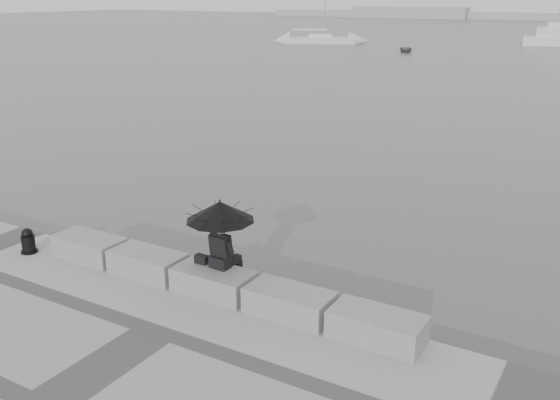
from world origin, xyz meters
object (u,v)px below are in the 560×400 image
Objects in this scene: seated_person at (220,217)px; sailboat_left at (320,39)px; mooring_bollard at (28,243)px; dinghy at (406,49)px.

seated_person is 0.11× the size of sailboat_left.
mooring_bollard is 60.12m from dinghy.
sailboat_left is 14.72m from dinghy.
sailboat_left is at bearing 117.81° from seated_person.
seated_person is 2.36× the size of mooring_bollard.
seated_person is at bearing 8.27° from mooring_bollard.
dinghy is (-17.08, 58.16, -1.77)m from seated_person.
seated_person is 5.08m from mooring_bollard.
seated_person reaches higher than mooring_bollard.
dinghy is at bearing -53.07° from sailboat_left.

